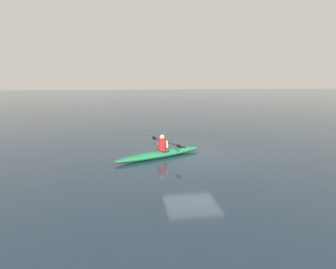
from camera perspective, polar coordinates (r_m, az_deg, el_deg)
ground_plane at (r=13.09m, az=4.95°, el=-4.12°), size 160.00×160.00×0.00m
kayak at (r=12.60m, az=-1.63°, el=-3.96°), size 4.22×2.43×0.31m
kayaker at (r=12.56m, az=-1.13°, el=-1.88°), size 1.07×2.21×0.72m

